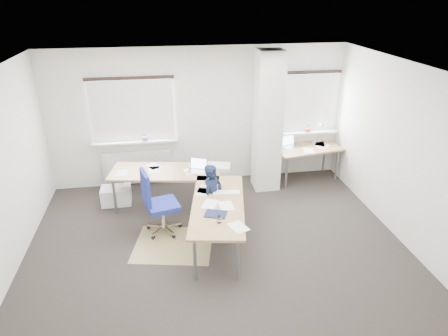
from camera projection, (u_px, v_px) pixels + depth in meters
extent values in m
plane|color=#282420|center=(217.00, 246.00, 6.43)|extent=(6.00, 6.00, 0.00)
cube|color=beige|center=(199.00, 117.00, 8.10)|extent=(6.00, 0.04, 2.80)
cube|color=beige|center=(256.00, 279.00, 3.61)|extent=(6.00, 0.04, 2.80)
cube|color=beige|center=(404.00, 154.00, 6.29)|extent=(0.04, 5.00, 2.80)
cube|color=white|center=(216.00, 71.00, 5.27)|extent=(6.00, 5.00, 0.04)
cube|color=beige|center=(268.00, 123.00, 7.80)|extent=(0.50, 0.50, 2.78)
cube|color=white|center=(132.00, 111.00, 7.80)|extent=(1.60, 0.04, 1.20)
cube|color=white|center=(132.00, 111.00, 7.76)|extent=(1.60, 0.02, 1.20)
cube|color=white|center=(135.00, 142.00, 7.99)|extent=(1.70, 0.20, 0.04)
cube|color=white|center=(308.00, 103.00, 8.33)|extent=(1.20, 0.04, 1.20)
cube|color=white|center=(309.00, 103.00, 8.29)|extent=(1.20, 0.02, 1.20)
cube|color=white|center=(307.00, 132.00, 8.52)|extent=(1.30, 0.20, 0.04)
cube|color=white|center=(138.00, 165.00, 8.23)|extent=(1.40, 0.10, 0.60)
cylinder|color=#844496|center=(145.00, 139.00, 7.98)|extent=(0.12, 0.12, 0.08)
imported|color=#316D2B|center=(145.00, 137.00, 7.96)|extent=(0.09, 0.06, 0.17)
cylinder|color=#AB4A42|center=(307.00, 130.00, 8.48)|extent=(0.12, 0.12, 0.08)
imported|color=#316D2B|center=(308.00, 128.00, 8.46)|extent=(0.09, 0.07, 0.17)
cube|color=olive|center=(173.00, 245.00, 6.46)|extent=(1.42, 1.27, 0.01)
cube|color=white|center=(116.00, 195.00, 7.64)|extent=(0.56, 0.39, 0.33)
cube|color=olive|center=(165.00, 172.00, 7.34)|extent=(2.11, 1.14, 0.04)
cube|color=olive|center=(218.00, 204.00, 6.23)|extent=(1.14, 2.11, 0.04)
cylinder|color=gray|center=(115.00, 197.00, 7.22)|extent=(0.05, 0.05, 0.69)
cylinder|color=gray|center=(123.00, 182.00, 7.77)|extent=(0.05, 0.05, 0.69)
cylinder|color=gray|center=(215.00, 182.00, 7.75)|extent=(0.05, 0.05, 0.69)
cylinder|color=gray|center=(195.00, 259.00, 5.57)|extent=(0.05, 0.05, 0.69)
cylinder|color=gray|center=(238.00, 259.00, 5.56)|extent=(0.05, 0.05, 0.69)
cylinder|color=gray|center=(236.00, 197.00, 7.20)|extent=(0.05, 0.05, 0.69)
cube|color=#B7B7BC|center=(197.00, 171.00, 7.28)|extent=(0.39, 0.34, 0.01)
cube|color=#B7B7BC|center=(199.00, 163.00, 7.34)|extent=(0.32, 0.17, 0.22)
cube|color=silver|center=(199.00, 163.00, 7.34)|extent=(0.28, 0.14, 0.19)
cube|color=white|center=(226.00, 193.00, 6.53)|extent=(0.45, 0.18, 0.02)
cube|color=#121A33|center=(216.00, 214.00, 5.92)|extent=(0.38, 0.33, 0.01)
cube|color=silver|center=(218.00, 167.00, 7.40)|extent=(0.51, 0.42, 0.07)
imported|color=white|center=(207.00, 184.00, 6.78)|extent=(0.08, 0.08, 0.07)
cylinder|color=silver|center=(219.00, 219.00, 5.70)|extent=(0.07, 0.07, 0.10)
cube|color=olive|center=(308.00, 148.00, 8.40)|extent=(1.50, 0.93, 0.04)
cylinder|color=gray|center=(286.00, 173.00, 8.16)|extent=(0.05, 0.05, 0.69)
cylinder|color=gray|center=(337.00, 165.00, 8.52)|extent=(0.05, 0.05, 0.69)
cylinder|color=gray|center=(276.00, 163.00, 8.59)|extent=(0.05, 0.05, 0.69)
cylinder|color=gray|center=(324.00, 156.00, 8.95)|extent=(0.05, 0.05, 0.69)
cube|color=#B7B7BC|center=(291.00, 147.00, 8.41)|extent=(0.39, 0.33, 0.01)
cube|color=#B7B7BC|center=(288.00, 140.00, 8.46)|extent=(0.32, 0.15, 0.22)
cube|color=silver|center=(288.00, 140.00, 8.46)|extent=(0.28, 0.13, 0.19)
cylinder|color=white|center=(317.00, 141.00, 8.72)|extent=(0.10, 0.10, 0.02)
cylinder|color=white|center=(318.00, 133.00, 8.64)|extent=(0.02, 0.16, 0.38)
cylinder|color=white|center=(321.00, 125.00, 8.44)|extent=(0.02, 0.29, 0.13)
cone|color=white|center=(324.00, 128.00, 8.32)|extent=(0.14, 0.16, 0.17)
cube|color=navy|center=(162.00, 205.00, 6.62)|extent=(0.61, 0.61, 0.09)
cube|color=navy|center=(146.00, 188.00, 6.37)|extent=(0.17, 0.44, 0.55)
cylinder|color=silver|center=(163.00, 216.00, 6.70)|extent=(0.07, 0.07, 0.37)
cylinder|color=black|center=(180.00, 226.00, 6.91)|extent=(0.07, 0.05, 0.07)
cylinder|color=black|center=(165.00, 220.00, 7.07)|extent=(0.04, 0.07, 0.07)
cylinder|color=black|center=(149.00, 227.00, 6.87)|extent=(0.07, 0.06, 0.07)
cylinder|color=black|center=(153.00, 237.00, 6.59)|extent=(0.07, 0.07, 0.07)
cylinder|color=black|center=(174.00, 236.00, 6.61)|extent=(0.06, 0.07, 0.07)
imported|color=black|center=(213.00, 198.00, 6.64)|extent=(0.51, 0.51, 1.20)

